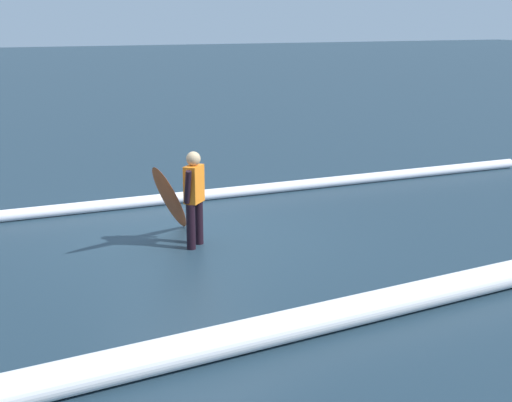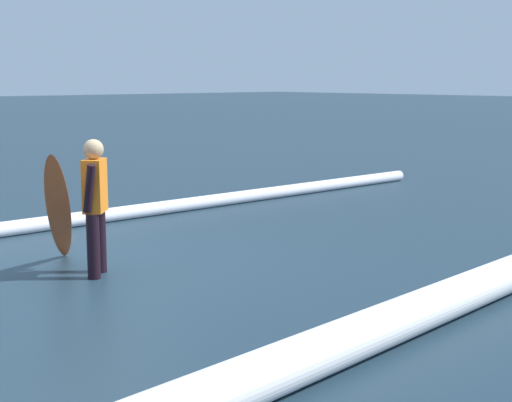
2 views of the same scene
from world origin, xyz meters
name	(u,v)px [view 1 (image 1 of 2)]	position (x,y,z in m)	size (l,w,h in m)	color
ground_plane	(188,241)	(0.00, 0.00, 0.00)	(160.44, 160.44, 0.00)	#1E3240
surfer	(194,194)	(-0.02, 0.30, 0.83)	(0.39, 0.51, 1.49)	black
surfboard	(171,200)	(0.27, 0.01, 0.71)	(1.20, 1.78, 1.45)	#E55926
wave_crest_foreground	(61,210)	(1.58, -2.37, 0.10)	(0.21, 0.21, 20.79)	white
wave_crest_midground	(405,299)	(-1.45, 3.77, 0.18)	(0.36, 0.36, 20.52)	white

